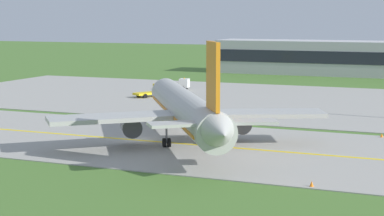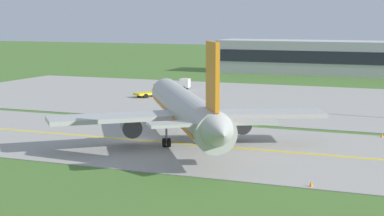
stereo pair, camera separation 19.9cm
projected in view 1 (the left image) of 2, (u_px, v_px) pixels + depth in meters
The scene contains 11 objects.
ground_plane at pixel (138, 141), 77.73m from camera, with size 500.00×500.00×0.00m, color #47702D.
taxiway_strip at pixel (138, 141), 77.72m from camera, with size 240.00×28.00×0.10m, color #9E9B93.
apron_pad at pixel (296, 102), 112.61m from camera, with size 140.00×52.00×0.10m, color #9E9B93.
taxiway_centreline at pixel (138, 140), 77.71m from camera, with size 220.00×0.60×0.01m, color yellow.
airplane_lead at pixel (186, 110), 75.22m from camera, with size 29.45×35.30×12.70m.
service_truck_baggage at pixel (179, 84), 130.65m from camera, with size 6.60×2.92×2.59m.
service_truck_catering at pixel (154, 91), 119.90m from camera, with size 4.89×6.59×2.59m.
terminal_building at pixel (349, 58), 163.57m from camera, with size 68.25×13.23×9.89m.
traffic_cone_near_edge at pixel (312, 184), 56.61m from camera, with size 0.44×0.44×0.60m, color orange.
traffic_cone_mid_edge at pixel (183, 122), 89.40m from camera, with size 0.44×0.44×0.60m, color orange.
traffic_cone_far_edge at pixel (382, 136), 79.62m from camera, with size 0.44×0.44×0.60m, color orange.
Camera 1 is at (34.51, -68.42, 15.08)m, focal length 59.84 mm.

